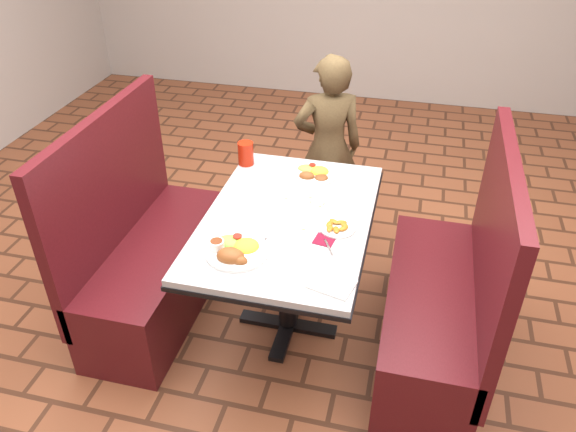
{
  "coord_description": "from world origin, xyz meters",
  "views": [
    {
      "loc": [
        0.55,
        -2.22,
        2.29
      ],
      "look_at": [
        0.0,
        0.0,
        0.75
      ],
      "focal_mm": 35.0,
      "sensor_mm": 36.0,
      "label": 1
    }
  ],
  "objects_px": {
    "booth_bench_left": "(150,259)",
    "red_tumbler": "(246,153)",
    "plantain_plate": "(337,227)",
    "far_dinner_plate": "(314,172)",
    "dining_table": "(288,232)",
    "near_dinner_plate": "(235,248)",
    "diner_person": "(328,149)",
    "booth_bench_right": "(441,306)"
  },
  "relations": [
    {
      "from": "booth_bench_left",
      "to": "red_tumbler",
      "type": "xyz_separation_m",
      "value": [
        0.44,
        0.46,
        0.49
      ]
    },
    {
      "from": "booth_bench_left",
      "to": "plantain_plate",
      "type": "bearing_deg",
      "value": -2.82
    },
    {
      "from": "booth_bench_right",
      "to": "near_dinner_plate",
      "type": "relative_size",
      "value": 4.18
    },
    {
      "from": "red_tumbler",
      "to": "far_dinner_plate",
      "type": "bearing_deg",
      "value": -5.8
    },
    {
      "from": "plantain_plate",
      "to": "red_tumbler",
      "type": "distance_m",
      "value": 0.8
    },
    {
      "from": "far_dinner_plate",
      "to": "red_tumbler",
      "type": "distance_m",
      "value": 0.41
    },
    {
      "from": "booth_bench_left",
      "to": "near_dinner_plate",
      "type": "height_order",
      "value": "booth_bench_left"
    },
    {
      "from": "booth_bench_left",
      "to": "red_tumbler",
      "type": "height_order",
      "value": "booth_bench_left"
    },
    {
      "from": "booth_bench_left",
      "to": "plantain_plate",
      "type": "distance_m",
      "value": 1.14
    },
    {
      "from": "booth_bench_right",
      "to": "far_dinner_plate",
      "type": "distance_m",
      "value": 0.97
    },
    {
      "from": "diner_person",
      "to": "near_dinner_plate",
      "type": "xyz_separation_m",
      "value": [
        -0.17,
        -1.36,
        0.16
      ]
    },
    {
      "from": "booth_bench_left",
      "to": "diner_person",
      "type": "xyz_separation_m",
      "value": [
        0.82,
        1.01,
        0.29
      ]
    },
    {
      "from": "plantain_plate",
      "to": "near_dinner_plate",
      "type": "bearing_deg",
      "value": -144.04
    },
    {
      "from": "dining_table",
      "to": "plantain_plate",
      "type": "bearing_deg",
      "value": -11.55
    },
    {
      "from": "diner_person",
      "to": "far_dinner_plate",
      "type": "xyz_separation_m",
      "value": [
        0.02,
        -0.59,
        0.15
      ]
    },
    {
      "from": "far_dinner_plate",
      "to": "plantain_plate",
      "type": "distance_m",
      "value": 0.52
    },
    {
      "from": "booth_bench_left",
      "to": "near_dinner_plate",
      "type": "relative_size",
      "value": 4.18
    },
    {
      "from": "dining_table",
      "to": "booth_bench_left",
      "type": "bearing_deg",
      "value": 180.0
    },
    {
      "from": "dining_table",
      "to": "plantain_plate",
      "type": "relative_size",
      "value": 7.03
    },
    {
      "from": "dining_table",
      "to": "plantain_plate",
      "type": "xyz_separation_m",
      "value": [
        0.25,
        -0.05,
        0.11
      ]
    },
    {
      "from": "near_dinner_plate",
      "to": "far_dinner_plate",
      "type": "height_order",
      "value": "near_dinner_plate"
    },
    {
      "from": "booth_bench_left",
      "to": "far_dinner_plate",
      "type": "xyz_separation_m",
      "value": [
        0.84,
        0.42,
        0.44
      ]
    },
    {
      "from": "plantain_plate",
      "to": "red_tumbler",
      "type": "bearing_deg",
      "value": 139.97
    },
    {
      "from": "dining_table",
      "to": "plantain_plate",
      "type": "height_order",
      "value": "plantain_plate"
    },
    {
      "from": "plantain_plate",
      "to": "red_tumbler",
      "type": "relative_size",
      "value": 1.3
    },
    {
      "from": "dining_table",
      "to": "red_tumbler",
      "type": "relative_size",
      "value": 9.15
    },
    {
      "from": "diner_person",
      "to": "red_tumbler",
      "type": "distance_m",
      "value": 0.69
    },
    {
      "from": "booth_bench_right",
      "to": "far_dinner_plate",
      "type": "bearing_deg",
      "value": 150.82
    },
    {
      "from": "booth_bench_right",
      "to": "plantain_plate",
      "type": "distance_m",
      "value": 0.7
    },
    {
      "from": "booth_bench_right",
      "to": "diner_person",
      "type": "xyz_separation_m",
      "value": [
        -0.78,
        1.01,
        0.29
      ]
    },
    {
      "from": "booth_bench_right",
      "to": "red_tumbler",
      "type": "relative_size",
      "value": 9.06
    },
    {
      "from": "dining_table",
      "to": "diner_person",
      "type": "height_order",
      "value": "diner_person"
    },
    {
      "from": "booth_bench_left",
      "to": "booth_bench_right",
      "type": "relative_size",
      "value": 1.0
    },
    {
      "from": "far_dinner_plate",
      "to": "plantain_plate",
      "type": "xyz_separation_m",
      "value": [
        0.21,
        -0.47,
        -0.01
      ]
    },
    {
      "from": "diner_person",
      "to": "near_dinner_plate",
      "type": "bearing_deg",
      "value": 61.94
    },
    {
      "from": "booth_bench_right",
      "to": "near_dinner_plate",
      "type": "bearing_deg",
      "value": -159.91
    },
    {
      "from": "near_dinner_plate",
      "to": "plantain_plate",
      "type": "relative_size",
      "value": 1.66
    },
    {
      "from": "dining_table",
      "to": "booth_bench_left",
      "type": "relative_size",
      "value": 1.01
    },
    {
      "from": "far_dinner_plate",
      "to": "red_tumbler",
      "type": "bearing_deg",
      "value": 174.2
    },
    {
      "from": "dining_table",
      "to": "near_dinner_plate",
      "type": "distance_m",
      "value": 0.4
    },
    {
      "from": "near_dinner_plate",
      "to": "red_tumbler",
      "type": "xyz_separation_m",
      "value": [
        -0.2,
        0.81,
        0.03
      ]
    },
    {
      "from": "booth_bench_right",
      "to": "dining_table",
      "type": "bearing_deg",
      "value": 180.0
    }
  ]
}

